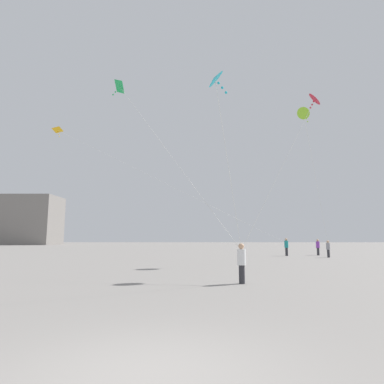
% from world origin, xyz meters
% --- Properties ---
extents(ground_plane, '(300.00, 300.00, 0.00)m').
position_xyz_m(ground_plane, '(0.00, 0.00, 0.00)').
color(ground_plane, gray).
extents(person_in_teal, '(0.39, 0.39, 1.81)m').
position_xyz_m(person_in_teal, '(9.51, 29.84, 0.99)').
color(person_in_teal, '#2D2D33').
rests_on(person_in_teal, ground_plane).
extents(person_in_white, '(0.35, 0.35, 1.59)m').
position_xyz_m(person_in_white, '(2.32, 8.88, 0.87)').
color(person_in_white, '#2D2D33').
rests_on(person_in_white, ground_plane).
extents(person_in_grey, '(0.35, 0.35, 1.60)m').
position_xyz_m(person_in_grey, '(12.71, 27.05, 0.88)').
color(person_in_grey, '#2D2D33').
rests_on(person_in_grey, ground_plane).
extents(person_in_purple, '(0.37, 0.37, 1.71)m').
position_xyz_m(person_in_purple, '(13.16, 31.06, 0.94)').
color(person_in_purple, '#2D2D33').
rests_on(person_in_purple, ground_plane).
extents(kite_amber_delta, '(25.13, 1.07, 12.61)m').
position_xyz_m(kite_amber_delta, '(-13.32, 29.59, 12.72)').
color(kite_amber_delta, yellow).
extents(kite_crimson_diamond, '(5.30, 4.73, 8.65)m').
position_xyz_m(kite_crimson_diamond, '(7.07, 13.01, 9.44)').
color(kite_crimson_diamond, red).
extents(kite_lime_diamond, '(4.49, 7.37, 10.74)m').
position_xyz_m(kite_lime_diamond, '(8.87, 20.35, 11.44)').
color(kite_lime_diamond, '#8CD12D').
extents(kite_cyan_diamond, '(1.44, 2.19, 6.81)m').
position_xyz_m(kite_cyan_diamond, '(1.28, 7.15, 7.67)').
color(kite_cyan_diamond, '#1EB2C6').
extents(kite_emerald_delta, '(7.58, 7.93, 10.99)m').
position_xyz_m(kite_emerald_delta, '(-4.56, 15.91, 11.63)').
color(kite_emerald_delta, green).
extents(building_left_hall, '(26.96, 12.71, 14.11)m').
position_xyz_m(building_left_hall, '(-55.00, 89.31, 7.05)').
color(building_left_hall, gray).
rests_on(building_left_hall, ground_plane).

